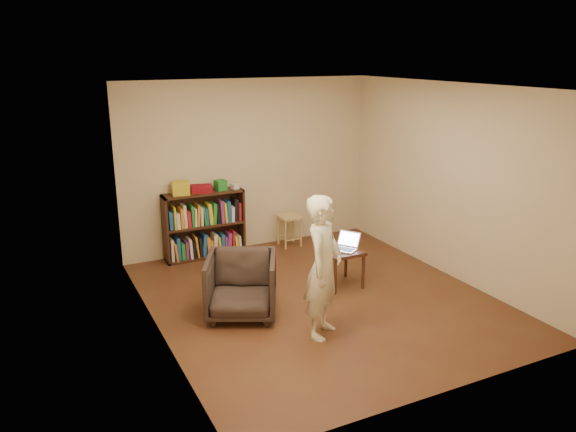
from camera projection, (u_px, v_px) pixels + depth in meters
name	position (u px, v px, depth m)	size (l,w,h in m)	color
floor	(320.00, 299.00, 7.02)	(4.50, 4.50, 0.00)	#4D2418
ceiling	(323.00, 86.00, 6.29)	(4.50, 4.50, 0.00)	white
wall_back	(249.00, 165.00, 8.59)	(4.00, 4.00, 0.00)	beige
wall_left	(153.00, 220.00, 5.81)	(4.50, 4.50, 0.00)	beige
wall_right	(452.00, 182.00, 7.50)	(4.50, 4.50, 0.00)	beige
bookshelf	(204.00, 228.00, 8.36)	(1.20, 0.30, 1.00)	black
box_yellow	(181.00, 188.00, 8.02)	(0.24, 0.18, 0.20)	gold
red_cloth	(201.00, 189.00, 8.18)	(0.31, 0.22, 0.10)	maroon
box_green	(221.00, 185.00, 8.30)	(0.15, 0.15, 0.15)	#217E2C
box_white	(235.00, 186.00, 8.38)	(0.10, 0.10, 0.08)	beige
stool	(290.00, 221.00, 8.85)	(0.34, 0.34, 0.50)	tan
armchair	(241.00, 286.00, 6.50)	(0.79, 0.81, 0.74)	#322921
side_table	(341.00, 256.00, 7.32)	(0.49, 0.49, 0.50)	black
laptop	(346.00, 245.00, 7.32)	(0.43, 0.42, 0.21)	#B6B5BA
person	(323.00, 267.00, 5.94)	(0.57, 0.38, 1.57)	beige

